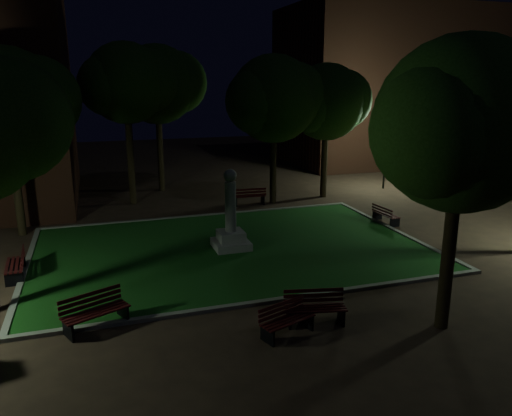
# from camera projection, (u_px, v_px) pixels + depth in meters

# --- Properties ---
(ground) EXTENTS (80.00, 80.00, 0.00)m
(ground) POSITION_uv_depth(u_px,v_px,m) (246.00, 267.00, 18.18)
(ground) COLOR #3D2A1E
(lawn) EXTENTS (15.00, 10.00, 0.08)m
(lawn) POSITION_uv_depth(u_px,v_px,m) (231.00, 249.00, 20.01)
(lawn) COLOR #184F16
(lawn) RESTS_ON ground
(lawn_kerb) EXTENTS (15.40, 10.40, 0.12)m
(lawn_kerb) POSITION_uv_depth(u_px,v_px,m) (231.00, 248.00, 20.01)
(lawn_kerb) COLOR slate
(lawn_kerb) RESTS_ON ground
(monument) EXTENTS (1.40, 1.40, 3.20)m
(monument) POSITION_uv_depth(u_px,v_px,m) (231.00, 227.00, 19.78)
(monument) COLOR gray
(monument) RESTS_ON lawn
(building_far) EXTENTS (16.00, 10.00, 12.00)m
(building_far) POSITION_uv_depth(u_px,v_px,m) (385.00, 86.00, 40.45)
(building_far) COLOR #4E271A
(building_far) RESTS_ON ground
(tree_north_wl) EXTENTS (5.15, 4.20, 8.52)m
(tree_north_wl) POSITION_uv_depth(u_px,v_px,m) (128.00, 83.00, 25.73)
(tree_north_wl) COLOR black
(tree_north_wl) RESTS_ON ground
(tree_north_er) EXTENTS (5.64, 4.61, 7.91)m
(tree_north_er) POSITION_uv_depth(u_px,v_px,m) (276.00, 99.00, 26.06)
(tree_north_er) COLOR black
(tree_north_er) RESTS_ON ground
(tree_ne) EXTENTS (5.20, 4.25, 7.50)m
(tree_ne) POSITION_uv_depth(u_px,v_px,m) (328.00, 102.00, 27.59)
(tree_ne) COLOR black
(tree_ne) RESTS_ON ground
(tree_se) EXTENTS (5.46, 4.46, 7.79)m
(tree_se) POSITION_uv_depth(u_px,v_px,m) (465.00, 125.00, 12.45)
(tree_se) COLOR black
(tree_se) RESTS_ON ground
(tree_nw) EXTENTS (5.59, 4.56, 8.00)m
(tree_nw) POSITION_uv_depth(u_px,v_px,m) (9.00, 102.00, 20.48)
(tree_nw) COLOR black
(tree_nw) RESTS_ON ground
(tree_far_north) EXTENTS (5.62, 4.59, 8.60)m
(tree_far_north) POSITION_uv_depth(u_px,v_px,m) (159.00, 85.00, 28.94)
(tree_far_north) COLOR black
(tree_far_north) RESTS_ON ground
(lamppost_ne) EXTENTS (1.18, 0.28, 4.19)m
(lamppost_ne) POSITION_uv_depth(u_px,v_px,m) (386.00, 141.00, 30.30)
(lamppost_ne) COLOR black
(lamppost_ne) RESTS_ON ground
(bench_near_left) EXTENTS (1.80, 0.94, 0.94)m
(bench_near_left) POSITION_uv_depth(u_px,v_px,m) (315.00, 308.00, 13.96)
(bench_near_left) COLOR black
(bench_near_left) RESTS_ON ground
(bench_near_right) EXTENTS (1.66, 1.04, 0.86)m
(bench_near_right) POSITION_uv_depth(u_px,v_px,m) (286.00, 320.00, 13.33)
(bench_near_right) COLOR black
(bench_near_right) RESTS_ON ground
(bench_west_near) EXTENTS (1.90, 1.31, 0.99)m
(bench_west_near) POSITION_uv_depth(u_px,v_px,m) (95.00, 312.00, 13.65)
(bench_west_near) COLOR black
(bench_west_near) RESTS_ON ground
(bench_left_side) EXTENTS (0.71, 1.74, 0.94)m
(bench_left_side) POSITION_uv_depth(u_px,v_px,m) (17.00, 266.00, 17.12)
(bench_left_side) COLOR black
(bench_left_side) RESTS_ON ground
(bench_right_side) EXTENTS (0.66, 1.57, 0.84)m
(bench_right_side) POSITION_uv_depth(u_px,v_px,m) (385.00, 215.00, 23.52)
(bench_right_side) COLOR black
(bench_right_side) RESTS_ON ground
(bench_far_side) EXTENTS (1.78, 0.71, 0.96)m
(bench_far_side) POSITION_uv_depth(u_px,v_px,m) (249.00, 197.00, 26.91)
(bench_far_side) COLOR black
(bench_far_side) RESTS_ON ground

